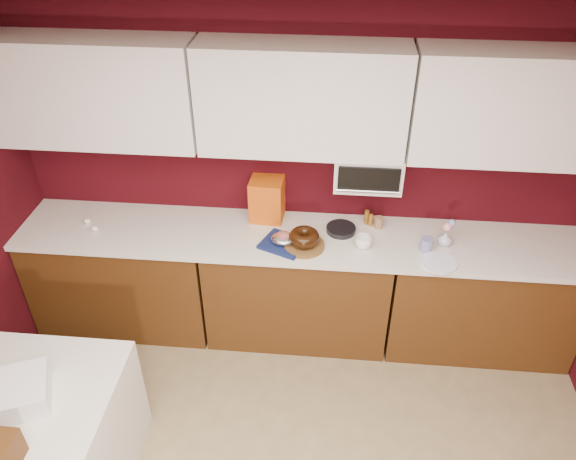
# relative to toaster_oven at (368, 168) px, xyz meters

# --- Properties ---
(ceiling) EXTENTS (4.00, 4.50, 0.02)m
(ceiling) POSITION_rel_toaster_oven_xyz_m (-0.45, -2.10, 1.12)
(ceiling) COLOR white
(ceiling) RESTS_ON wall_back
(wall_back) EXTENTS (4.00, 0.02, 2.50)m
(wall_back) POSITION_rel_toaster_oven_xyz_m (-0.45, 0.15, -0.12)
(wall_back) COLOR #3A070D
(wall_back) RESTS_ON floor
(base_cabinet_left) EXTENTS (1.31, 0.58, 0.86)m
(base_cabinet_left) POSITION_rel_toaster_oven_xyz_m (-1.78, -0.17, -0.95)
(base_cabinet_left) COLOR #4B2B0F
(base_cabinet_left) RESTS_ON floor
(base_cabinet_center) EXTENTS (1.31, 0.58, 0.86)m
(base_cabinet_center) POSITION_rel_toaster_oven_xyz_m (-0.45, -0.17, -0.95)
(base_cabinet_center) COLOR #4B2B0F
(base_cabinet_center) RESTS_ON floor
(base_cabinet_right) EXTENTS (1.31, 0.58, 0.86)m
(base_cabinet_right) POSITION_rel_toaster_oven_xyz_m (0.88, -0.17, -0.95)
(base_cabinet_right) COLOR #4B2B0F
(base_cabinet_right) RESTS_ON floor
(countertop) EXTENTS (4.00, 0.62, 0.04)m
(countertop) POSITION_rel_toaster_oven_xyz_m (-0.45, -0.17, -0.49)
(countertop) COLOR silver
(countertop) RESTS_ON base_cabinet_center
(upper_cabinet_left) EXTENTS (1.31, 0.33, 0.70)m
(upper_cabinet_left) POSITION_rel_toaster_oven_xyz_m (-1.78, -0.02, 0.48)
(upper_cabinet_left) COLOR white
(upper_cabinet_left) RESTS_ON wall_back
(upper_cabinet_center) EXTENTS (1.31, 0.33, 0.70)m
(upper_cabinet_center) POSITION_rel_toaster_oven_xyz_m (-0.45, -0.02, 0.48)
(upper_cabinet_center) COLOR white
(upper_cabinet_center) RESTS_ON wall_back
(upper_cabinet_right) EXTENTS (1.31, 0.33, 0.70)m
(upper_cabinet_right) POSITION_rel_toaster_oven_xyz_m (0.88, -0.02, 0.48)
(upper_cabinet_right) COLOR white
(upper_cabinet_right) RESTS_ON wall_back
(toaster_oven) EXTENTS (0.45, 0.30, 0.25)m
(toaster_oven) POSITION_rel_toaster_oven_xyz_m (0.00, 0.00, 0.00)
(toaster_oven) COLOR white
(toaster_oven) RESTS_ON upper_cabinet_center
(toaster_oven_door) EXTENTS (0.40, 0.02, 0.18)m
(toaster_oven_door) POSITION_rel_toaster_oven_xyz_m (0.00, -0.16, 0.00)
(toaster_oven_door) COLOR black
(toaster_oven_door) RESTS_ON toaster_oven
(toaster_oven_handle) EXTENTS (0.42, 0.02, 0.02)m
(toaster_oven_handle) POSITION_rel_toaster_oven_xyz_m (0.00, -0.18, -0.07)
(toaster_oven_handle) COLOR silver
(toaster_oven_handle) RESTS_ON toaster_oven
(dining_table) EXTENTS (1.00, 0.80, 0.75)m
(dining_table) POSITION_rel_toaster_oven_xyz_m (-1.85, -1.50, -1.00)
(dining_table) COLOR silver
(dining_table) RESTS_ON floor
(cake_base) EXTENTS (0.31, 0.31, 0.03)m
(cake_base) POSITION_rel_toaster_oven_xyz_m (-0.40, -0.28, -0.46)
(cake_base) COLOR brown
(cake_base) RESTS_ON countertop
(bundt_cake) EXTENTS (0.26, 0.26, 0.08)m
(bundt_cake) POSITION_rel_toaster_oven_xyz_m (-0.40, -0.28, -0.39)
(bundt_cake) COLOR black
(bundt_cake) RESTS_ON cake_base
(navy_towel) EXTENTS (0.36, 0.34, 0.02)m
(navy_towel) POSITION_rel_toaster_oven_xyz_m (-0.54, -0.28, -0.46)
(navy_towel) COLOR #152050
(navy_towel) RESTS_ON countertop
(foil_ham_nest) EXTENTS (0.21, 0.19, 0.06)m
(foil_ham_nest) POSITION_rel_toaster_oven_xyz_m (-0.54, -0.28, -0.42)
(foil_ham_nest) COLOR silver
(foil_ham_nest) RESTS_ON navy_towel
(roasted_ham) EXTENTS (0.11, 0.10, 0.06)m
(roasted_ham) POSITION_rel_toaster_oven_xyz_m (-0.54, -0.28, -0.40)
(roasted_ham) COLOR #A4524B
(roasted_ham) RESTS_ON foil_ham_nest
(pandoro_box) EXTENTS (0.25, 0.23, 0.32)m
(pandoro_box) POSITION_rel_toaster_oven_xyz_m (-0.70, 0.05, -0.32)
(pandoro_box) COLOR #B7310C
(pandoro_box) RESTS_ON countertop
(dark_pan) EXTENTS (0.23, 0.23, 0.04)m
(dark_pan) POSITION_rel_toaster_oven_xyz_m (-0.16, -0.08, -0.46)
(dark_pan) COLOR black
(dark_pan) RESTS_ON countertop
(coffee_mug) EXTENTS (0.13, 0.13, 0.11)m
(coffee_mug) POSITION_rel_toaster_oven_xyz_m (-0.00, -0.25, -0.42)
(coffee_mug) COLOR white
(coffee_mug) RESTS_ON countertop
(blue_jar) EXTENTS (0.10, 0.10, 0.10)m
(blue_jar) POSITION_rel_toaster_oven_xyz_m (0.42, -0.25, -0.43)
(blue_jar) COLOR navy
(blue_jar) RESTS_ON countertop
(flower_vase) EXTENTS (0.08, 0.08, 0.12)m
(flower_vase) POSITION_rel_toaster_oven_xyz_m (0.55, -0.17, -0.42)
(flower_vase) COLOR silver
(flower_vase) RESTS_ON countertop
(flower_pink) EXTENTS (0.06, 0.06, 0.06)m
(flower_pink) POSITION_rel_toaster_oven_xyz_m (0.55, -0.17, -0.33)
(flower_pink) COLOR pink
(flower_pink) RESTS_ON flower_vase
(flower_blue) EXTENTS (0.05, 0.05, 0.05)m
(flower_blue) POSITION_rel_toaster_oven_xyz_m (0.58, -0.15, -0.30)
(flower_blue) COLOR #7B92C6
(flower_blue) RESTS_ON flower_vase
(china_plate) EXTENTS (0.25, 0.25, 0.01)m
(china_plate) POSITION_rel_toaster_oven_xyz_m (0.49, -0.38, -0.47)
(china_plate) COLOR white
(china_plate) RESTS_ON countertop
(amber_bottle) EXTENTS (0.04, 0.04, 0.09)m
(amber_bottle) POSITION_rel_toaster_oven_xyz_m (0.05, 0.02, -0.43)
(amber_bottle) COLOR #92611A
(amber_bottle) RESTS_ON countertop
(paper_cup) EXTENTS (0.08, 0.08, 0.09)m
(paper_cup) POSITION_rel_toaster_oven_xyz_m (0.11, -0.01, -0.43)
(paper_cup) COLOR olive
(paper_cup) RESTS_ON countertop
(egg_left) EXTENTS (0.06, 0.06, 0.04)m
(egg_left) POSITION_rel_toaster_oven_xyz_m (-1.89, -0.23, -0.45)
(egg_left) COLOR white
(egg_left) RESTS_ON countertop
(egg_right) EXTENTS (0.06, 0.05, 0.04)m
(egg_right) POSITION_rel_toaster_oven_xyz_m (-1.98, -0.15, -0.46)
(egg_right) COLOR white
(egg_right) RESTS_ON countertop
(newspaper_stack) EXTENTS (0.47, 0.43, 0.13)m
(newspaper_stack) POSITION_rel_toaster_oven_xyz_m (-1.85, -1.59, -0.56)
(newspaper_stack) COLOR white
(newspaper_stack) RESTS_ON dining_table
(amber_bottle_tall) EXTENTS (0.03, 0.03, 0.11)m
(amber_bottle_tall) POSITION_rel_toaster_oven_xyz_m (0.02, 0.04, -0.42)
(amber_bottle_tall) COLOR brown
(amber_bottle_tall) RESTS_ON countertop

